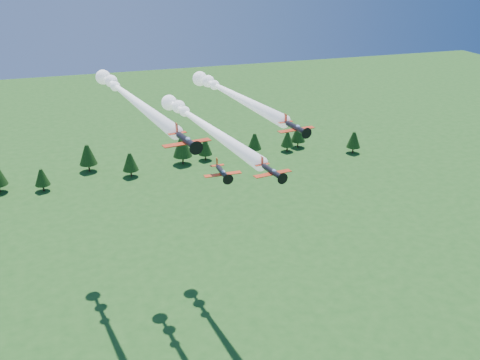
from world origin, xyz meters
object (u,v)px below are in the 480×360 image
object	(u,v)px
plane_lead	(200,123)
plane_right	(230,93)
plane_left	(129,96)
plane_slot	(222,172)

from	to	relation	value
plane_lead	plane_right	size ratio (longest dim) A/B	1.04
plane_left	plane_slot	bearing A→B (deg)	-68.13
plane_lead	plane_right	xyz separation A→B (m)	(9.43, 9.81, 3.23)
plane_left	plane_right	xyz separation A→B (m)	(22.29, -2.54, -0.34)
plane_lead	plane_left	world-z (taller)	plane_left
plane_right	plane_slot	bearing A→B (deg)	-118.89
plane_left	plane_slot	world-z (taller)	plane_left
plane_lead	plane_right	world-z (taller)	plane_right
plane_left	plane_slot	xyz separation A→B (m)	(14.23, -23.47, -10.53)
plane_slot	plane_lead	bearing A→B (deg)	96.68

